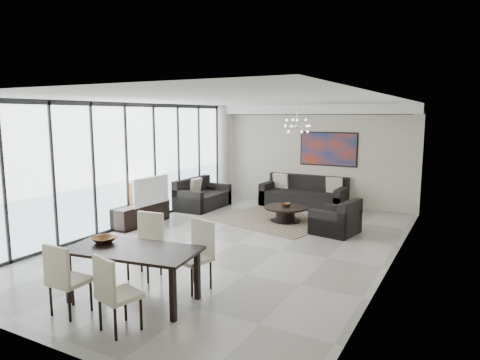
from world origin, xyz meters
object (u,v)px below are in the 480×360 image
Objects in this scene: television at (147,190)px; dining_table at (133,254)px; coffee_table at (285,213)px; sofa_main at (304,196)px; tv_console at (141,214)px.

dining_table is (2.65, -3.39, -0.15)m from television.
dining_table is at bearing -91.22° from coffee_table.
television is at bearing -123.98° from sofa_main.
sofa_main is 4.71m from tv_console.
sofa_main reaches higher than tv_console.
dining_table reaches higher than tv_console.
television reaches higher than coffee_table.
tv_console is 4.37m from dining_table.
coffee_table is 0.66× the size of tv_console.
coffee_table is 3.51m from tv_console.
television is at bearing 22.67° from tv_console.
coffee_table is at bearing 33.74° from tv_console.
television is 0.59× the size of dining_table.
sofa_main is at bearing 90.80° from dining_table.
dining_table is at bearing -139.75° from television.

